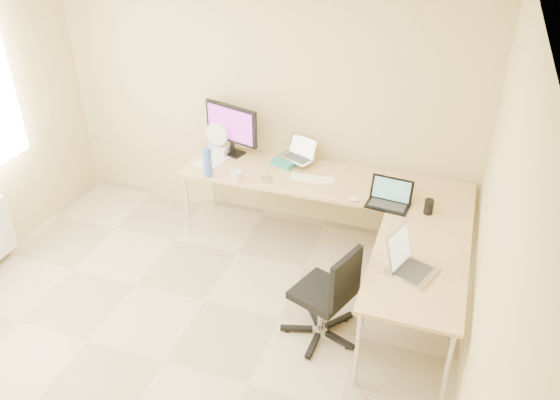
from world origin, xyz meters
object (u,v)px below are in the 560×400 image
(desk_main, at_px, (323,212))
(mug, at_px, (236,176))
(monitor, at_px, (232,130))
(laptop_black, at_px, (389,194))
(desk_fan, at_px, (219,138))
(laptop_center, at_px, (298,150))
(keyboard, at_px, (313,179))
(office_chair, at_px, (322,284))
(water_bottle, at_px, (207,162))
(desk_return, at_px, (413,302))
(laptop_return, at_px, (414,258))

(desk_main, relative_size, mug, 25.27)
(monitor, distance_m, laptop_black, 1.70)
(desk_fan, bearing_deg, laptop_center, 6.40)
(keyboard, xyz_separation_m, office_chair, (0.40, -1.12, -0.24))
(water_bottle, xyz_separation_m, desk_fan, (-0.10, 0.50, 0.01))
(desk_main, distance_m, laptop_center, 0.64)
(desk_main, bearing_deg, mug, -158.28)
(desk_return, relative_size, laptop_return, 3.50)
(laptop_return, bearing_deg, keyboard, 64.53)
(mug, bearing_deg, keyboard, 20.41)
(desk_return, xyz_separation_m, office_chair, (-0.67, -0.18, 0.14))
(mug, height_order, desk_fan, desk_fan)
(keyboard, distance_m, desk_fan, 1.07)
(desk_return, height_order, monitor, monitor)
(laptop_black, distance_m, desk_fan, 1.82)
(water_bottle, distance_m, laptop_return, 2.12)
(keyboard, bearing_deg, desk_return, -47.12)
(desk_main, xyz_separation_m, office_chair, (0.31, -1.18, 0.14))
(water_bottle, distance_m, office_chair, 1.64)
(desk_return, relative_size, office_chair, 1.51)
(laptop_black, distance_m, water_bottle, 1.65)
(mug, relative_size, desk_fan, 0.35)
(desk_main, xyz_separation_m, laptop_center, (-0.32, 0.20, 0.51))
(desk_return, bearing_deg, desk_fan, 150.27)
(monitor, xyz_separation_m, laptop_return, (1.93, -1.32, -0.13))
(keyboard, bearing_deg, laptop_return, -51.58)
(monitor, height_order, keyboard, monitor)
(monitor, height_order, laptop_black, monitor)
(desk_return, bearing_deg, laptop_black, 115.88)
(desk_return, height_order, mug, mug)
(desk_fan, bearing_deg, office_chair, -37.48)
(monitor, bearing_deg, laptop_black, -0.05)
(mug, bearing_deg, water_bottle, 180.00)
(monitor, relative_size, mug, 5.71)
(desk_main, distance_m, water_bottle, 1.18)
(monitor, bearing_deg, laptop_center, 16.67)
(monitor, distance_m, water_bottle, 0.51)
(laptop_center, distance_m, laptop_black, 1.07)
(office_chair, bearing_deg, monitor, 153.89)
(monitor, xyz_separation_m, laptop_black, (1.62, -0.49, -0.14))
(desk_return, xyz_separation_m, monitor, (-1.96, 1.20, 0.62))
(laptop_black, height_order, keyboard, laptop_black)
(laptop_center, distance_m, water_bottle, 0.86)
(desk_return, height_order, desk_fan, desk_fan)
(laptop_black, xyz_separation_m, mug, (-1.38, -0.01, -0.06))
(laptop_center, xyz_separation_m, mug, (-0.43, -0.50, -0.10))
(laptop_center, distance_m, office_chair, 1.56)
(laptop_center, distance_m, desk_fan, 0.81)
(keyboard, bearing_deg, mug, -165.19)
(laptop_center, bearing_deg, desk_main, -7.19)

